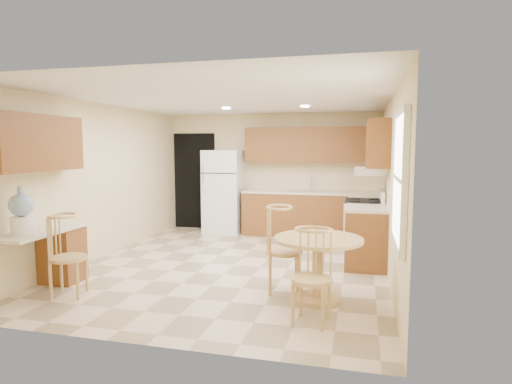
% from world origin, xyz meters
% --- Properties ---
extents(floor, '(5.50, 5.50, 0.00)m').
position_xyz_m(floor, '(0.00, 0.00, 0.00)').
color(floor, beige).
rests_on(floor, ground).
extents(ceiling, '(4.50, 5.50, 0.02)m').
position_xyz_m(ceiling, '(0.00, 0.00, 2.50)').
color(ceiling, white).
rests_on(ceiling, wall_back).
extents(wall_back, '(4.50, 0.02, 2.50)m').
position_xyz_m(wall_back, '(0.00, 2.75, 1.25)').
color(wall_back, beige).
rests_on(wall_back, floor).
extents(wall_front, '(4.50, 0.02, 2.50)m').
position_xyz_m(wall_front, '(0.00, -2.75, 1.25)').
color(wall_front, beige).
rests_on(wall_front, floor).
extents(wall_left, '(0.02, 5.50, 2.50)m').
position_xyz_m(wall_left, '(-2.25, 0.00, 1.25)').
color(wall_left, beige).
rests_on(wall_left, floor).
extents(wall_right, '(0.02, 5.50, 2.50)m').
position_xyz_m(wall_right, '(2.25, 0.00, 1.25)').
color(wall_right, beige).
rests_on(wall_right, floor).
extents(doorway, '(0.90, 0.02, 2.10)m').
position_xyz_m(doorway, '(-1.75, 2.73, 1.05)').
color(doorway, black).
rests_on(doorway, floor).
extents(base_cab_back, '(2.75, 0.60, 0.87)m').
position_xyz_m(base_cab_back, '(0.88, 2.45, 0.43)').
color(base_cab_back, brown).
rests_on(base_cab_back, floor).
extents(counter_back, '(2.75, 0.63, 0.04)m').
position_xyz_m(counter_back, '(0.88, 2.45, 0.89)').
color(counter_back, beige).
rests_on(counter_back, base_cab_back).
extents(base_cab_right_a, '(0.60, 0.59, 0.87)m').
position_xyz_m(base_cab_right_a, '(1.95, 1.85, 0.43)').
color(base_cab_right_a, brown).
rests_on(base_cab_right_a, floor).
extents(counter_right_a, '(0.63, 0.59, 0.04)m').
position_xyz_m(counter_right_a, '(1.95, 1.85, 0.89)').
color(counter_right_a, beige).
rests_on(counter_right_a, base_cab_right_a).
extents(base_cab_right_b, '(0.60, 0.80, 0.87)m').
position_xyz_m(base_cab_right_b, '(1.95, 0.40, 0.43)').
color(base_cab_right_b, brown).
rests_on(base_cab_right_b, floor).
extents(counter_right_b, '(0.63, 0.80, 0.04)m').
position_xyz_m(counter_right_b, '(1.95, 0.40, 0.89)').
color(counter_right_b, beige).
rests_on(counter_right_b, base_cab_right_b).
extents(upper_cab_back, '(2.75, 0.33, 0.70)m').
position_xyz_m(upper_cab_back, '(0.88, 2.58, 1.85)').
color(upper_cab_back, brown).
rests_on(upper_cab_back, wall_back).
extents(upper_cab_right, '(0.33, 2.42, 0.70)m').
position_xyz_m(upper_cab_right, '(2.08, 1.21, 1.85)').
color(upper_cab_right, brown).
rests_on(upper_cab_right, wall_right).
extents(upper_cab_left, '(0.33, 1.40, 0.70)m').
position_xyz_m(upper_cab_left, '(-2.08, -1.60, 1.85)').
color(upper_cab_left, brown).
rests_on(upper_cab_left, wall_left).
extents(sink, '(0.78, 0.44, 0.01)m').
position_xyz_m(sink, '(0.85, 2.45, 0.91)').
color(sink, silver).
rests_on(sink, counter_back).
extents(range_hood, '(0.50, 0.76, 0.14)m').
position_xyz_m(range_hood, '(2.00, 1.18, 1.42)').
color(range_hood, silver).
rests_on(range_hood, upper_cab_right).
extents(desk_pedestal, '(0.48, 0.42, 0.72)m').
position_xyz_m(desk_pedestal, '(-2.00, -1.32, 0.36)').
color(desk_pedestal, brown).
rests_on(desk_pedestal, floor).
extents(desk_top, '(0.50, 1.20, 0.04)m').
position_xyz_m(desk_top, '(-2.00, -1.70, 0.75)').
color(desk_top, beige).
rests_on(desk_top, desk_pedestal).
extents(window, '(0.06, 1.12, 1.30)m').
position_xyz_m(window, '(2.23, -1.85, 1.50)').
color(window, white).
rests_on(window, wall_right).
extents(can_light_a, '(0.14, 0.14, 0.02)m').
position_xyz_m(can_light_a, '(-0.50, 1.20, 2.48)').
color(can_light_a, white).
rests_on(can_light_a, ceiling).
extents(can_light_b, '(0.14, 0.14, 0.02)m').
position_xyz_m(can_light_b, '(0.90, 1.20, 2.48)').
color(can_light_b, white).
rests_on(can_light_b, ceiling).
extents(refrigerator, '(0.77, 0.74, 1.73)m').
position_xyz_m(refrigerator, '(-0.95, 2.40, 0.87)').
color(refrigerator, white).
rests_on(refrigerator, floor).
extents(stove, '(0.65, 0.76, 1.09)m').
position_xyz_m(stove, '(1.92, 1.18, 0.47)').
color(stove, white).
rests_on(stove, floor).
extents(dining_table, '(1.03, 1.03, 0.76)m').
position_xyz_m(dining_table, '(1.40, -1.24, 0.50)').
color(dining_table, tan).
rests_on(dining_table, floor).
extents(chair_table_a, '(0.47, 0.61, 1.06)m').
position_xyz_m(chair_table_a, '(0.95, -1.09, 0.65)').
color(chair_table_a, tan).
rests_on(chair_table_a, floor).
extents(chair_table_b, '(0.43, 0.43, 0.97)m').
position_xyz_m(chair_table_b, '(1.40, -1.98, 0.59)').
color(chair_table_b, tan).
rests_on(chair_table_b, floor).
extents(chair_desk, '(0.44, 0.56, 0.98)m').
position_xyz_m(chair_desk, '(-1.55, -1.87, 0.60)').
color(chair_desk, tan).
rests_on(chair_desk, floor).
extents(water_crock, '(0.28, 0.28, 0.57)m').
position_xyz_m(water_crock, '(-2.00, -1.98, 1.03)').
color(water_crock, white).
rests_on(water_crock, desk_top).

